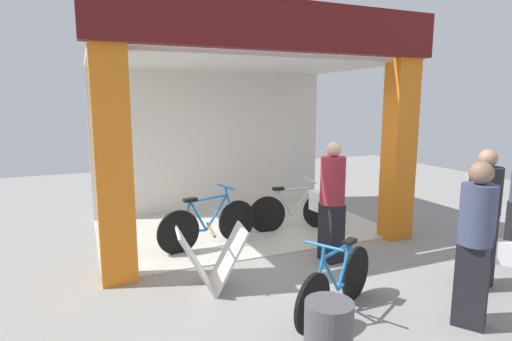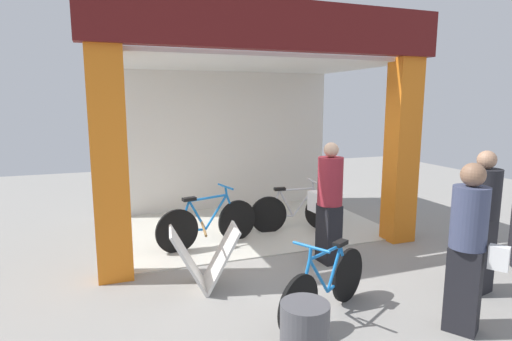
% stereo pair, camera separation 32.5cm
% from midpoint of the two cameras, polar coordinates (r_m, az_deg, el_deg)
% --- Properties ---
extents(ground_plane, '(17.55, 17.55, 0.00)m').
position_cam_midpoint_polar(ground_plane, '(6.18, 1.21, -11.65)').
color(ground_plane, gray).
rests_on(ground_plane, ground).
extents(shop_facade, '(4.97, 3.29, 3.52)m').
position_cam_midpoint_polar(shop_facade, '(7.18, -3.71, 6.75)').
color(shop_facade, beige).
rests_on(shop_facade, ground).
extents(bicycle_inside_0, '(1.61, 0.44, 0.89)m').
position_cam_midpoint_polar(bicycle_inside_0, '(7.25, 3.94, -5.51)').
color(bicycle_inside_0, black).
rests_on(bicycle_inside_0, ground).
extents(bicycle_inside_1, '(1.66, 0.51, 0.93)m').
position_cam_midpoint_polar(bicycle_inside_1, '(6.47, -7.95, -7.30)').
color(bicycle_inside_1, black).
rests_on(bicycle_inside_1, ground).
extents(bicycle_parked_0, '(1.38, 0.77, 0.85)m').
position_cam_midpoint_polar(bicycle_parked_0, '(4.55, 8.92, -15.14)').
color(bicycle_parked_0, black).
rests_on(bicycle_parked_0, ground).
extents(sandwich_board_sign, '(0.87, 0.64, 0.76)m').
position_cam_midpoint_polar(sandwich_board_sign, '(5.09, -7.98, -11.96)').
color(sandwich_board_sign, silver).
rests_on(sandwich_board_sign, ground).
extents(pedestrian_0, '(0.62, 0.43, 1.68)m').
position_cam_midpoint_polar(pedestrian_0, '(5.55, 27.20, -5.69)').
color(pedestrian_0, black).
rests_on(pedestrian_0, ground).
extents(pedestrian_1, '(0.46, 0.55, 1.67)m').
position_cam_midpoint_polar(pedestrian_1, '(4.56, 26.16, -8.96)').
color(pedestrian_1, black).
rests_on(pedestrian_1, ground).
extents(pedestrian_2, '(0.37, 0.64, 1.68)m').
position_cam_midpoint_polar(pedestrian_2, '(5.85, 8.72, -4.12)').
color(pedestrian_2, black).
rests_on(pedestrian_2, ground).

